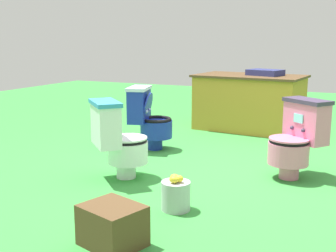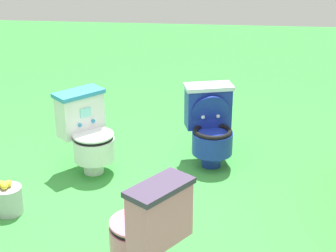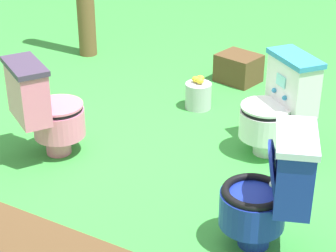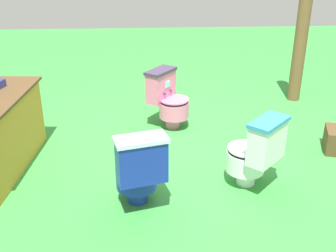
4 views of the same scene
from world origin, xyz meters
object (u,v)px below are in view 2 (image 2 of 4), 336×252
object	(u,v)px
toilet_white	(88,132)
lemon_bucket	(9,199)
toilet_pink	(147,228)
toilet_blue	(210,125)

from	to	relation	value
toilet_white	lemon_bucket	size ratio (longest dim) A/B	2.63
toilet_pink	lemon_bucket	bearing A→B (deg)	96.98
toilet_blue	lemon_bucket	world-z (taller)	toilet_blue
toilet_white	lemon_bucket	distance (m)	0.94
toilet_blue	lemon_bucket	xyz separation A→B (m)	(1.04, -1.55, -0.26)
toilet_pink	toilet_white	bearing A→B (deg)	63.13
lemon_bucket	toilet_pink	bearing A→B (deg)	60.34
toilet_white	toilet_blue	bearing A→B (deg)	147.25
toilet_pink	lemon_bucket	distance (m)	1.39
toilet_white	lemon_bucket	xyz separation A→B (m)	(0.78, -0.46, -0.25)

